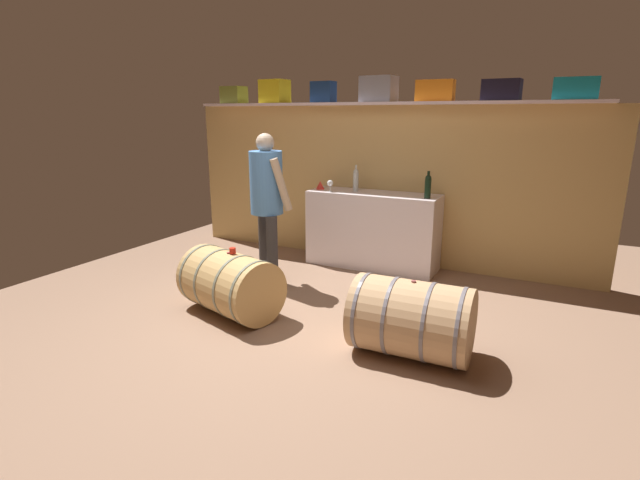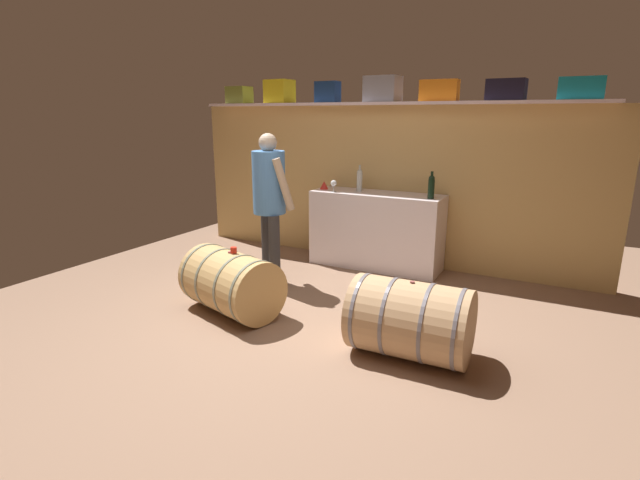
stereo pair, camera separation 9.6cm
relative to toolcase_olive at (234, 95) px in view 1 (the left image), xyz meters
The scene contains 19 objects.
ground_plane 3.45m from the toolcase_olive, 39.92° to the right, with size 6.56×8.25×0.02m, color #8A6A54.
back_wall_panel 2.38m from the toolcase_olive, ahead, with size 5.36×0.10×1.96m, color tan.
high_shelf_board 2.09m from the toolcase_olive, ahead, with size 4.94×0.40×0.03m, color white.
toolcase_olive is the anchor object (origin of this frame).
toolcase_yellow 0.66m from the toolcase_olive, ahead, with size 0.33×0.28×0.30m, color yellow.
toolcase_navy 1.37m from the toolcase_olive, ahead, with size 0.29×0.18×0.26m, color navy.
toolcase_grey 2.10m from the toolcase_olive, ahead, with size 0.40×0.28×0.30m, color gray.
toolcase_orange 2.78m from the toolcase_olive, ahead, with size 0.41×0.20×0.23m, color orange.
toolcase_black 3.48m from the toolcase_olive, ahead, with size 0.39×0.25×0.22m, color black.
toolcase_teal 4.18m from the toolcase_olive, ahead, with size 0.41×0.24×0.22m, color #127987.
work_cabinet 2.70m from the toolcase_olive, ahead, with size 1.61×0.52×0.93m, color white.
wine_bottle_clear 2.17m from the toolcase_olive, ahead, with size 0.07×0.07×0.32m.
wine_bottle_dark 3.02m from the toolcase_olive, ahead, with size 0.07×0.07×0.31m.
wine_glass 1.99m from the toolcase_olive, 11.74° to the right, with size 0.07×0.07×0.14m.
red_funnel 1.83m from the toolcase_olive, ahead, with size 0.11×0.11×0.10m, color red.
wine_barrel_near 3.17m from the toolcase_olive, 56.07° to the right, with size 1.07×0.84×0.61m.
wine_barrel_far 4.30m from the toolcase_olive, 34.22° to the right, with size 0.92×0.64×0.63m.
tasting_cup 3.02m from the toolcase_olive, 55.25° to the right, with size 0.06×0.06×0.05m, color red.
winemaker_pouring 2.15m from the toolcase_olive, 44.09° to the right, with size 0.51×0.48×1.67m.
Camera 1 is at (2.03, -3.21, 1.86)m, focal length 26.73 mm.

